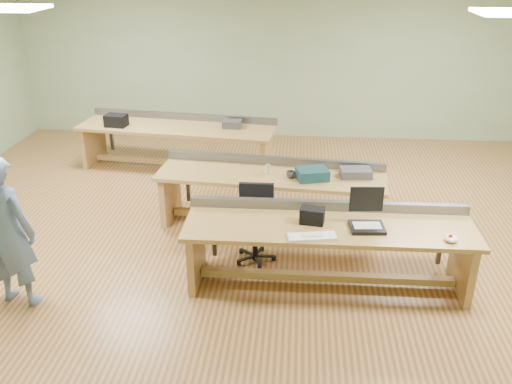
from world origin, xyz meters
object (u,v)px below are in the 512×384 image
Objects in this scene: workbench_front at (328,239)px; workbench_back at (178,136)px; person at (7,232)px; parts_bin_grey at (356,173)px; mug at (290,174)px; parts_bin_teal at (312,174)px; camera_bag at (312,216)px; drinks_can at (268,169)px; task_chair at (255,233)px; workbench_mid at (271,186)px; laptop_base at (367,227)px.

workbench_front is 4.09m from workbench_back.
person reaches higher than parts_bin_grey.
workbench_front reaches higher than mug.
camera_bag is at bearing -90.70° from parts_bin_teal.
parts_bin_grey is at bearing -28.61° from workbench_back.
parts_bin_teal reaches higher than mug.
mug is at bearing -136.09° from person.
person is at bearing -142.17° from drinks_can.
person is (-0.88, -3.93, 0.27)m from workbench_back.
workbench_back is at bearing 132.66° from camera_bag.
workbench_front is at bearing -29.50° from task_chair.
parts_bin_grey is at bearing 12.50° from parts_bin_teal.
workbench_mid is at bearing -131.63° from person.
camera_bag is 1.46m from drinks_can.
mug is (-0.28, 0.02, -0.02)m from parts_bin_teal.
laptop_base is at bearing -13.58° from workbench_front.
task_chair reaches higher than workbench_mid.
person is 2.71m from task_chair.
workbench_back reaches higher than laptop_base.
parts_bin_teal is (-0.56, 1.31, 0.05)m from laptop_base.
drinks_can is at bearing 118.40° from workbench_front.
workbench_back is (-1.68, 1.95, 0.01)m from workbench_mid.
mug is (2.83, 1.85, -0.04)m from person.
workbench_mid is at bearing -42.47° from workbench_back.
parts_bin_grey is at bearing 75.72° from camera_bag.
laptop_base is at bearing -90.03° from parts_bin_grey.
workbench_front is 12.19× the size of camera_bag.
parts_bin_teal is at bearing -10.42° from workbench_mid.
person is at bearing -149.39° from parts_bin_teal.
drinks_can is (0.09, 0.88, 0.48)m from task_chair.
task_chair is 2.32× the size of parts_bin_grey.
workbench_back is 9.34× the size of laptop_base.
mug is (-0.84, -0.11, -0.01)m from parts_bin_grey.
person reaches higher than workbench_front.
task_chair is 1.58m from parts_bin_grey.
camera_bag reaches higher than parts_bin_teal.
mug is at bearing 176.32° from parts_bin_teal.
parts_bin_grey is at bearing 73.17° from workbench_front.
workbench_back is 3.42m from parts_bin_grey.
laptop_base is at bearing -24.73° from task_chair.
parts_bin_grey is (0.58, 1.34, -0.03)m from camera_bag.
workbench_back is 3.07m from parts_bin_teal.
workbench_mid is 7.77× the size of parts_bin_teal.
task_chair is (2.44, 1.08, -0.50)m from person.
workbench_front is 0.93× the size of workbench_back.
camera_bag reaches higher than drinks_can.
mug is at bearing -19.99° from drinks_can.
drinks_can reaches higher than parts_bin_grey.
task_chair is at bearing 150.73° from laptop_base.
parts_bin_teal is 0.58m from parts_bin_grey.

